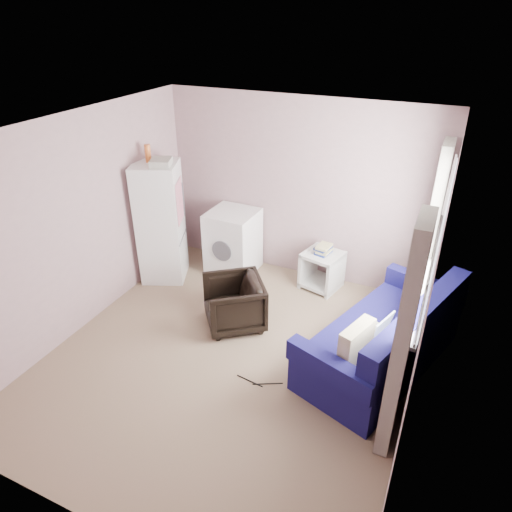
{
  "coord_description": "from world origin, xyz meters",
  "views": [
    {
      "loc": [
        1.89,
        -3.46,
        3.46
      ],
      "look_at": [
        0.05,
        0.6,
        1.0
      ],
      "focal_mm": 32.0,
      "sensor_mm": 36.0,
      "label": 1
    }
  ],
  "objects_px": {
    "armchair": "(234,301)",
    "washing_machine": "(233,240)",
    "fridge": "(161,222)",
    "sofa": "(386,341)",
    "side_table": "(322,267)"
  },
  "relations": [
    {
      "from": "armchair",
      "to": "washing_machine",
      "type": "height_order",
      "value": "washing_machine"
    },
    {
      "from": "fridge",
      "to": "sofa",
      "type": "bearing_deg",
      "value": -33.5
    },
    {
      "from": "washing_machine",
      "to": "sofa",
      "type": "bearing_deg",
      "value": -24.58
    },
    {
      "from": "side_table",
      "to": "washing_machine",
      "type": "bearing_deg",
      "value": -176.8
    },
    {
      "from": "armchair",
      "to": "fridge",
      "type": "xyz_separation_m",
      "value": [
        -1.43,
        0.63,
        0.51
      ]
    },
    {
      "from": "sofa",
      "to": "washing_machine",
      "type": "bearing_deg",
      "value": 172.98
    },
    {
      "from": "washing_machine",
      "to": "side_table",
      "type": "height_order",
      "value": "washing_machine"
    },
    {
      "from": "side_table",
      "to": "sofa",
      "type": "distance_m",
      "value": 1.66
    },
    {
      "from": "fridge",
      "to": "washing_machine",
      "type": "height_order",
      "value": "fridge"
    },
    {
      "from": "armchair",
      "to": "fridge",
      "type": "height_order",
      "value": "fridge"
    },
    {
      "from": "fridge",
      "to": "washing_machine",
      "type": "xyz_separation_m",
      "value": [
        0.82,
        0.56,
        -0.37
      ]
    },
    {
      "from": "fridge",
      "to": "washing_machine",
      "type": "distance_m",
      "value": 1.06
    },
    {
      "from": "fridge",
      "to": "sofa",
      "type": "relative_size",
      "value": 0.85
    },
    {
      "from": "armchair",
      "to": "washing_machine",
      "type": "distance_m",
      "value": 1.35
    },
    {
      "from": "washing_machine",
      "to": "side_table",
      "type": "xyz_separation_m",
      "value": [
        1.33,
        0.07,
        -0.17
      ]
    }
  ]
}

